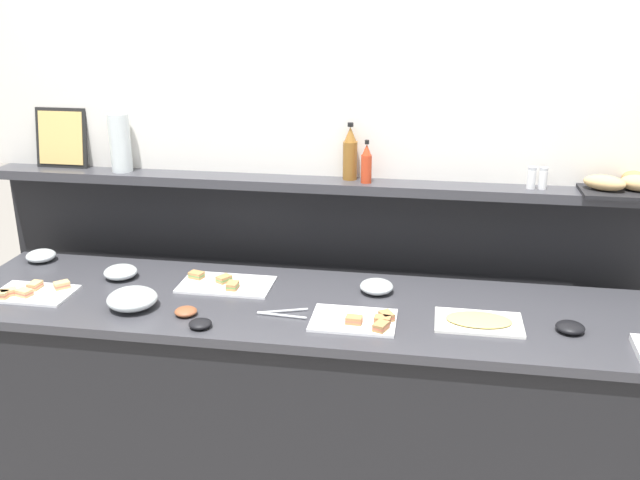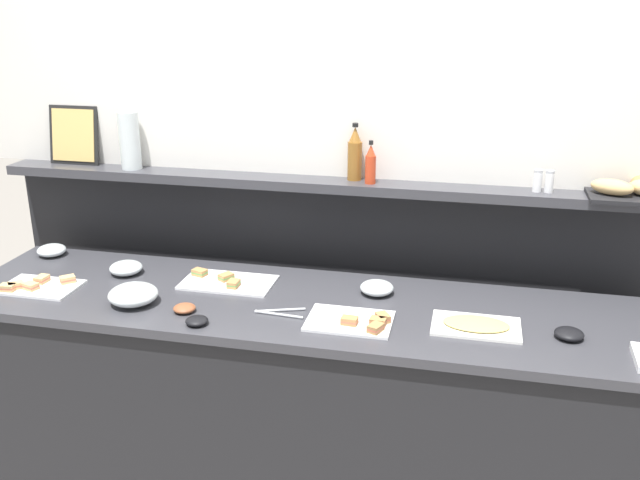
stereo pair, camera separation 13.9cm
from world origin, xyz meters
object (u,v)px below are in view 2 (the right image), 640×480
object	(u,v)px
glass_bowl_small	(52,251)
framed_picture	(74,135)
sandwich_platter_rear	(227,282)
glass_bowl_large	(377,288)
condiment_bowl_teal	(184,308)
water_carafe	(130,141)
pepper_shaker	(549,182)
salt_shaker	(538,181)
condiment_bowl_cream	(569,334)
serving_tongs	(278,312)
condiment_bowl_dark	(197,321)
hot_sauce_bottle	(371,165)
sandwich_platter_front	(38,286)
vinegar_bottle_amber	(355,155)
sandwich_platter_side	(355,321)
glass_bowl_medium	(126,268)
cold_cuts_platter	(476,325)
glass_bowl_extra	(133,295)

from	to	relation	value
glass_bowl_small	framed_picture	bearing A→B (deg)	82.81
sandwich_platter_rear	glass_bowl_large	size ratio (longest dim) A/B	2.82
condiment_bowl_teal	water_carafe	distance (m)	0.91
framed_picture	water_carafe	size ratio (longest dim) A/B	1.04
pepper_shaker	salt_shaker	bearing A→B (deg)	180.00
sandwich_platter_rear	condiment_bowl_cream	bearing A→B (deg)	-8.47
serving_tongs	water_carafe	size ratio (longest dim) A/B	0.75
condiment_bowl_dark	salt_shaker	xyz separation A→B (m)	(1.15, 0.69, 0.40)
sandwich_platter_rear	glass_bowl_small	xyz separation A→B (m)	(-0.86, 0.13, 0.01)
serving_tongs	hot_sauce_bottle	xyz separation A→B (m)	(0.25, 0.53, 0.44)
sandwich_platter_front	condiment_bowl_teal	world-z (taller)	sandwich_platter_front
condiment_bowl_teal	water_carafe	xyz separation A→B (m)	(-0.48, 0.61, 0.48)
glass_bowl_large	vinegar_bottle_amber	world-z (taller)	vinegar_bottle_amber
sandwich_platter_front	serving_tongs	xyz separation A→B (m)	(0.99, -0.01, -0.01)
water_carafe	sandwich_platter_side	bearing A→B (deg)	-27.05
condiment_bowl_cream	water_carafe	xyz separation A→B (m)	(-1.83, 0.51, 0.47)
sandwich_platter_side	framed_picture	size ratio (longest dim) A/B	1.15
glass_bowl_large	framed_picture	distance (m)	1.55
sandwich_platter_rear	glass_bowl_large	distance (m)	0.60
condiment_bowl_cream	water_carafe	world-z (taller)	water_carafe
condiment_bowl_cream	water_carafe	size ratio (longest dim) A/B	0.39
glass_bowl_medium	framed_picture	world-z (taller)	framed_picture
cold_cuts_platter	condiment_bowl_teal	bearing A→B (deg)	-174.34
glass_bowl_medium	vinegar_bottle_amber	size ratio (longest dim) A/B	0.57
glass_bowl_medium	glass_bowl_small	world-z (taller)	glass_bowl_medium
pepper_shaker	condiment_bowl_cream	bearing A→B (deg)	-82.87
condiment_bowl_cream	condiment_bowl_dark	bearing A→B (deg)	-171.99
sandwich_platter_rear	glass_bowl_small	bearing A→B (deg)	171.52
pepper_shaker	framed_picture	xyz separation A→B (m)	(-2.06, 0.04, 0.09)
condiment_bowl_teal	salt_shaker	bearing A→B (deg)	26.11
glass_bowl_medium	salt_shaker	distance (m)	1.69
sandwich_platter_rear	vinegar_bottle_amber	world-z (taller)	vinegar_bottle_amber
glass_bowl_large	hot_sauce_bottle	bearing A→B (deg)	105.76
glass_bowl_medium	water_carafe	size ratio (longest dim) A/B	0.54
hot_sauce_bottle	water_carafe	bearing A→B (deg)	178.97
glass_bowl_medium	vinegar_bottle_amber	xyz separation A→B (m)	(0.89, 0.34, 0.45)
sandwich_platter_front	salt_shaker	xyz separation A→B (m)	(1.89, 0.53, 0.40)
glass_bowl_small	condiment_bowl_cream	world-z (taller)	glass_bowl_small
glass_bowl_extra	pepper_shaker	size ratio (longest dim) A/B	2.12
sandwich_platter_front	glass_bowl_extra	size ratio (longest dim) A/B	1.62
glass_bowl_small	condiment_bowl_dark	xyz separation A→B (m)	(0.89, -0.50, -0.01)
sandwich_platter_side	serving_tongs	bearing A→B (deg)	176.03
cold_cuts_platter	condiment_bowl_cream	size ratio (longest dim) A/B	3.11
glass_bowl_small	glass_bowl_medium	bearing A→B (deg)	-16.38
glass_bowl_medium	glass_bowl_small	distance (m)	0.44
condiment_bowl_teal	pepper_shaker	bearing A→B (deg)	25.32
sandwich_platter_rear	salt_shaker	distance (m)	1.29
condiment_bowl_teal	hot_sauce_bottle	world-z (taller)	hot_sauce_bottle
hot_sauce_bottle	framed_picture	xyz separation A→B (m)	(-1.36, 0.06, 0.05)
condiment_bowl_teal	framed_picture	size ratio (longest dim) A/B	0.31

